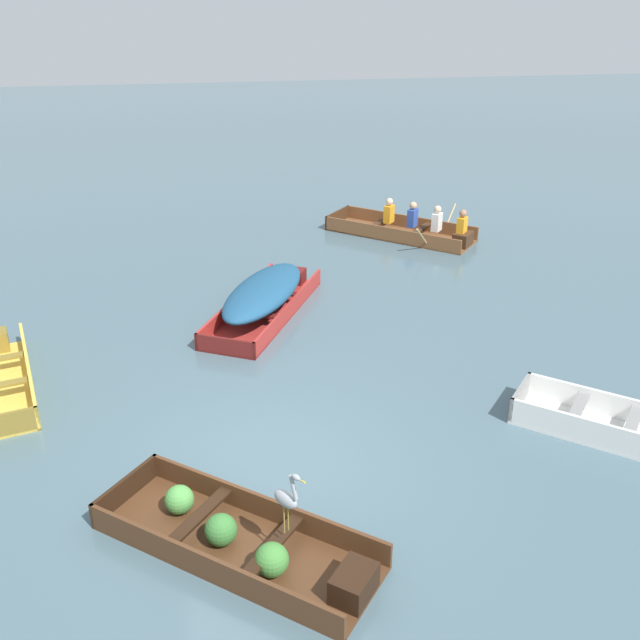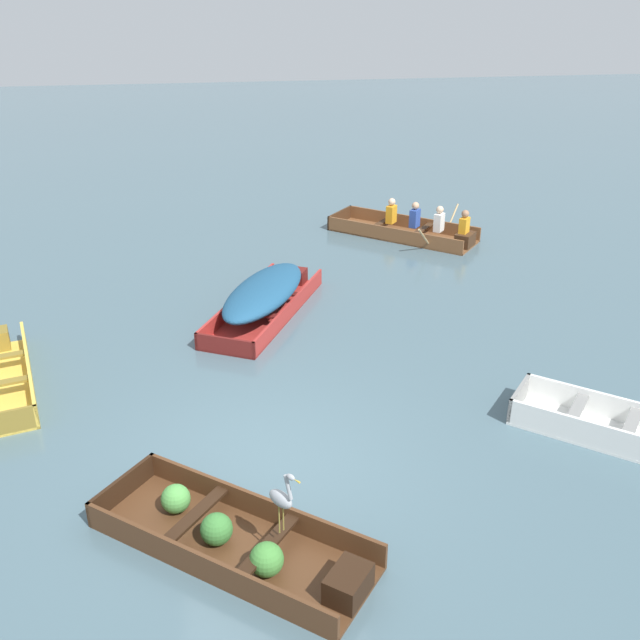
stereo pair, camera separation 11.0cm
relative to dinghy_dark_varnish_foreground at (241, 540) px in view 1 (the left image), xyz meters
name	(u,v)px [view 1 (the left image)]	position (x,y,z in m)	size (l,w,h in m)	color
ground_plane	(268,467)	(0.46, 1.46, -0.15)	(80.00, 80.00, 0.00)	#47606B
dinghy_dark_varnish_foreground	(241,540)	(0.00, 0.00, 0.00)	(3.30, 2.97, 0.41)	#4C2D19
skiff_red_mid_moored	(264,295)	(0.89, 6.28, 0.25)	(2.65, 3.68, 0.69)	#AD2D28
skiff_white_far_moored	(613,426)	(5.31, 1.38, 0.01)	(2.45, 2.27, 0.41)	white
rowboat_wooden_brown_with_crew	(410,229)	(4.90, 10.17, 0.07)	(3.56, 3.29, 0.92)	brown
heron_on_dinghy	(287,498)	(0.50, -0.26, 0.73)	(0.34, 0.41, 0.84)	olive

